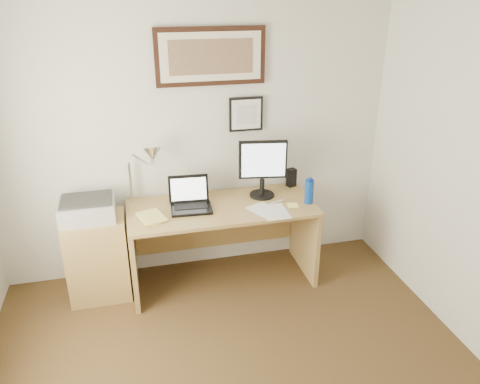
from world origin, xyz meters
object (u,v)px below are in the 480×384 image
object	(u,v)px
side_cabinet	(98,257)
lcd_monitor	(263,166)
desk	(220,226)
printer	(87,209)
laptop	(190,201)
water_bottle	(309,192)
book	(141,220)

from	to	relation	value
side_cabinet	lcd_monitor	world-z (taller)	lcd_monitor
lcd_monitor	desk	bearing A→B (deg)	-175.87
printer	lcd_monitor	bearing A→B (deg)	1.55
side_cabinet	lcd_monitor	xyz separation A→B (m)	(1.47, 0.06, 0.68)
laptop	water_bottle	bearing A→B (deg)	-8.31
water_bottle	laptop	size ratio (longest dim) A/B	0.60
water_bottle	book	xyz separation A→B (m)	(-1.44, -0.00, -0.10)
printer	laptop	bearing A→B (deg)	-2.73
side_cabinet	book	size ratio (longest dim) A/B	2.84
water_bottle	printer	distance (m)	1.86
side_cabinet	book	bearing A→B (deg)	-23.57
side_cabinet	book	world-z (taller)	book
book	printer	size ratio (longest dim) A/B	0.58
laptop	lcd_monitor	distance (m)	0.70
book	lcd_monitor	size ratio (longest dim) A/B	0.49
printer	water_bottle	bearing A→B (deg)	-5.79
desk	lcd_monitor	xyz separation A→B (m)	(0.40, 0.03, 0.53)
side_cabinet	water_bottle	bearing A→B (deg)	-5.17
side_cabinet	lcd_monitor	size ratio (longest dim) A/B	1.40
side_cabinet	book	distance (m)	0.57
desk	book	bearing A→B (deg)	-163.75
laptop	lcd_monitor	bearing A→B (deg)	6.98
desk	lcd_monitor	distance (m)	0.66
desk	laptop	size ratio (longest dim) A/B	4.50
side_cabinet	lcd_monitor	bearing A→B (deg)	2.49
book	lcd_monitor	world-z (taller)	lcd_monitor
lcd_monitor	printer	bearing A→B (deg)	-178.45
water_bottle	printer	xyz separation A→B (m)	(-1.85, 0.19, -0.04)
lcd_monitor	printer	distance (m)	1.51
desk	lcd_monitor	bearing A→B (deg)	4.13
laptop	printer	world-z (taller)	laptop
book	printer	world-z (taller)	printer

